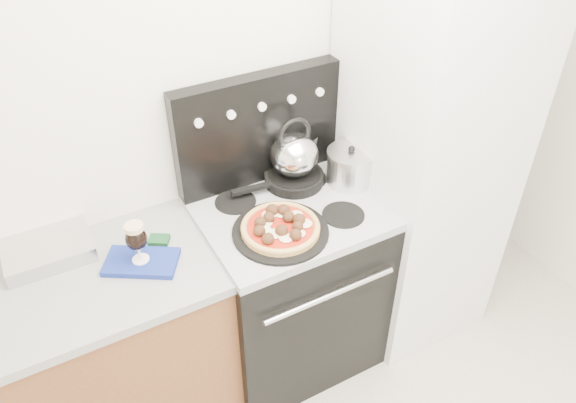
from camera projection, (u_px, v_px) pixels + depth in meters
room_shell at (417, 297)px, 1.55m from camera, size 3.52×3.01×2.52m
base_cabinet at (49, 380)px, 2.29m from camera, size 1.45×0.60×0.86m
countertop at (16, 306)px, 2.01m from camera, size 1.48×0.63×0.04m
stove_body at (289, 287)px, 2.69m from camera, size 0.76×0.65×0.88m
cooktop at (289, 212)px, 2.41m from camera, size 0.76×0.65×0.04m
backguard at (258, 129)px, 2.43m from camera, size 0.76×0.08×0.50m
fridge at (422, 162)px, 2.62m from camera, size 0.64×0.68×1.90m
foil_sheet at (48, 250)px, 2.17m from camera, size 0.33×0.24×0.07m
oven_mitt at (141, 262)px, 2.15m from camera, size 0.32×0.28×0.02m
beer_glass at (137, 243)px, 2.08m from camera, size 0.09×0.09×0.18m
pizza_pan at (280, 232)px, 2.26m from camera, size 0.39×0.39×0.01m
pizza at (280, 226)px, 2.25m from camera, size 0.40×0.40×0.05m
skillet at (294, 178)px, 2.53m from camera, size 0.30×0.30×0.05m
tea_kettle at (294, 151)px, 2.45m from camera, size 0.25×0.25×0.23m
stock_pot at (350, 168)px, 2.51m from camera, size 0.25×0.25×0.15m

